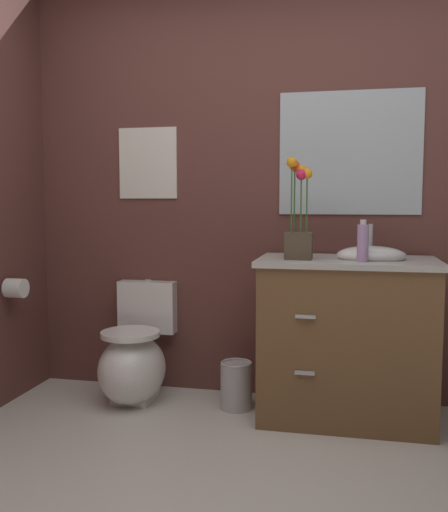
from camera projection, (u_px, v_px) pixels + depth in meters
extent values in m
cube|color=brown|center=(311.00, 189.00, 3.33)|extent=(4.69, 0.05, 2.50)
ellipsoid|color=white|center=(132.00, 369.00, 3.30)|extent=(0.38, 0.48, 0.40)
cube|color=white|center=(136.00, 385.00, 3.36)|extent=(0.22, 0.26, 0.18)
cube|color=white|center=(148.00, 306.00, 3.55)|extent=(0.36, 0.13, 0.32)
cylinder|color=white|center=(130.00, 334.00, 3.26)|extent=(0.34, 0.34, 0.03)
cylinder|color=#B7B7BC|center=(148.00, 281.00, 3.54)|extent=(0.04, 0.04, 0.02)
cube|color=brown|center=(346.00, 342.00, 3.05)|extent=(0.90, 0.52, 0.84)
cube|color=#BCB7B2|center=(348.00, 262.00, 3.01)|extent=(0.94, 0.56, 0.03)
ellipsoid|color=white|center=(371.00, 255.00, 2.98)|extent=(0.36, 0.26, 0.10)
cylinder|color=#B7B7BC|center=(370.00, 240.00, 3.13)|extent=(0.02, 0.02, 0.18)
cube|color=#B7B7BC|center=(305.00, 317.00, 2.81)|extent=(0.10, 0.02, 0.02)
cube|color=#B7B7BC|center=(305.00, 373.00, 2.83)|extent=(0.10, 0.02, 0.02)
cube|color=#4C3D2D|center=(299.00, 246.00, 2.98)|extent=(0.14, 0.14, 0.14)
cylinder|color=#386B2D|center=(307.00, 203.00, 2.95)|extent=(0.01, 0.01, 0.31)
sphere|color=orange|center=(307.00, 173.00, 2.93)|extent=(0.06, 0.06, 0.06)
cylinder|color=#386B2D|center=(301.00, 202.00, 2.98)|extent=(0.01, 0.01, 0.32)
sphere|color=orange|center=(301.00, 170.00, 2.96)|extent=(0.06, 0.06, 0.06)
cylinder|color=#386B2D|center=(294.00, 199.00, 2.99)|extent=(0.01, 0.01, 0.35)
sphere|color=#EA4C23|center=(295.00, 166.00, 2.97)|extent=(0.06, 0.06, 0.06)
cylinder|color=#386B2D|center=(292.00, 198.00, 2.95)|extent=(0.01, 0.01, 0.36)
sphere|color=orange|center=(292.00, 162.00, 2.93)|extent=(0.06, 0.06, 0.06)
cylinder|color=#386B2D|center=(301.00, 204.00, 2.94)|extent=(0.01, 0.01, 0.30)
sphere|color=#E01E51|center=(301.00, 175.00, 2.93)|extent=(0.06, 0.06, 0.06)
cylinder|color=#B28CBF|center=(363.00, 243.00, 2.85)|extent=(0.06, 0.06, 0.19)
cylinder|color=silver|center=(363.00, 222.00, 2.84)|extent=(0.03, 0.03, 0.02)
cylinder|color=#B7B7BC|center=(236.00, 386.00, 3.22)|extent=(0.18, 0.18, 0.26)
torus|color=#B7B7BC|center=(236.00, 363.00, 3.20)|extent=(0.18, 0.18, 0.01)
cube|color=silver|center=(148.00, 163.00, 3.49)|extent=(0.37, 0.01, 0.43)
cube|color=#B2BCC6|center=(350.00, 153.00, 3.23)|extent=(0.80, 0.01, 0.70)
cylinder|color=white|center=(16.00, 288.00, 3.25)|extent=(0.11, 0.11, 0.11)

